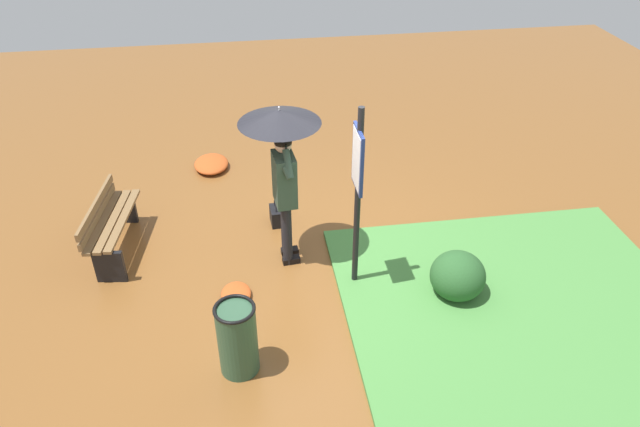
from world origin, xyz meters
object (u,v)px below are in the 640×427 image
Objects in this scene: park_bench at (111,224)px; trash_bin at (237,338)px; handbag at (276,215)px; info_sign_post at (358,180)px; person_with_umbrella at (282,148)px.

trash_bin reaches higher than park_bench.
handbag is 0.44× the size of trash_bin.
info_sign_post reaches higher than park_bench.
person_with_umbrella reaches higher than trash_bin.
person_with_umbrella is 1.01m from info_sign_post.
trash_bin reaches higher than handbag.
person_with_umbrella is at bearing 48.99° from info_sign_post.
park_bench is (-0.30, 2.12, 0.28)m from handbag.
handbag is at bearing 30.64° from info_sign_post.
trash_bin is (-2.55, 0.59, 0.29)m from handbag.
info_sign_post is 3.31m from park_bench.
info_sign_post reaches higher than trash_bin.
trash_bin is (-1.82, 0.66, -1.13)m from person_with_umbrella.
info_sign_post is 2.10m from trash_bin.
info_sign_post reaches higher than handbag.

